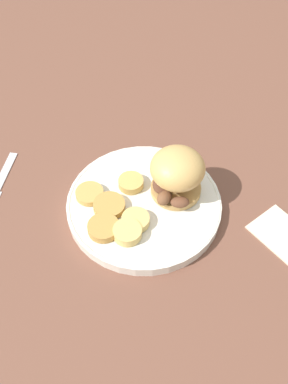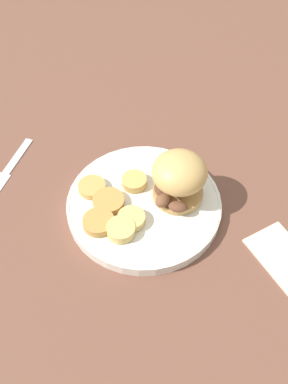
{
  "view_description": "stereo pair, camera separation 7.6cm",
  "coord_description": "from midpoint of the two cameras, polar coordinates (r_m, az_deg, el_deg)",
  "views": [
    {
      "loc": [
        -0.46,
        -0.14,
        0.64
      ],
      "look_at": [
        0.0,
        0.0,
        0.05
      ],
      "focal_mm": 42.0,
      "sensor_mm": 36.0,
      "label": 1
    },
    {
      "loc": [
        -0.43,
        -0.21,
        0.64
      ],
      "look_at": [
        0.0,
        0.0,
        0.05
      ],
      "focal_mm": 42.0,
      "sensor_mm": 36.0,
      "label": 2
    }
  ],
  "objects": [
    {
      "name": "potato_round_1",
      "position": [
        0.73,
        -5.09,
        -5.31
      ],
      "size": [
        0.05,
        0.05,
        0.02
      ],
      "primitive_type": "cylinder",
      "color": "#DBB766",
      "rests_on": "dinner_plate"
    },
    {
      "name": "potato_round_2",
      "position": [
        0.8,
        -4.4,
        1.02
      ],
      "size": [
        0.04,
        0.04,
        0.01
      ],
      "primitive_type": "cylinder",
      "color": "tan",
      "rests_on": "dinner_plate"
    },
    {
      "name": "ground_plane",
      "position": [
        0.79,
        -2.73,
        -2.26
      ],
      "size": [
        4.0,
        4.0,
        0.0
      ],
      "primitive_type": "plane",
      "color": "brown"
    },
    {
      "name": "sandwich",
      "position": [
        0.75,
        1.29,
        2.25
      ],
      "size": [
        0.1,
        0.09,
        0.09
      ],
      "color": "tan",
      "rests_on": "dinner_plate"
    },
    {
      "name": "dinner_plate",
      "position": [
        0.79,
        -2.76,
        -1.75
      ],
      "size": [
        0.27,
        0.27,
        0.02
      ],
      "color": "white",
      "rests_on": "ground_plane"
    },
    {
      "name": "napkin",
      "position": [
        0.78,
        15.1,
        -5.81
      ],
      "size": [
        0.13,
        0.14,
        0.01
      ],
      "primitive_type": "cube",
      "rotation": [
        0.0,
        0.0,
        4.11
      ],
      "color": "beige",
      "rests_on": "ground_plane"
    },
    {
      "name": "potato_round_4",
      "position": [
        0.79,
        -9.65,
        -0.37
      ],
      "size": [
        0.05,
        0.05,
        0.01
      ],
      "primitive_type": "cylinder",
      "color": "tan",
      "rests_on": "dinner_plate"
    },
    {
      "name": "potato_round_0",
      "position": [
        0.74,
        -3.64,
        -3.86
      ],
      "size": [
        0.05,
        0.05,
        0.01
      ],
      "primitive_type": "cylinder",
      "color": "#DBB766",
      "rests_on": "dinner_plate"
    },
    {
      "name": "potato_round_5",
      "position": [
        0.77,
        -7.26,
        -1.92
      ],
      "size": [
        0.05,
        0.05,
        0.01
      ],
      "primitive_type": "cylinder",
      "color": "#BC8942",
      "rests_on": "dinner_plate"
    },
    {
      "name": "potato_round_3",
      "position": [
        0.74,
        -8.09,
        -4.72
      ],
      "size": [
        0.05,
        0.05,
        0.01
      ],
      "primitive_type": "cylinder",
      "color": "#BC8942",
      "rests_on": "dinner_plate"
    }
  ]
}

